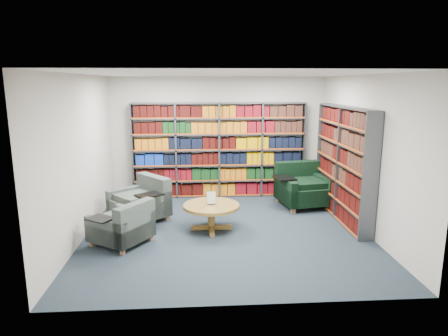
{
  "coord_description": "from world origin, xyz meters",
  "views": [
    {
      "loc": [
        -0.5,
        -6.88,
        2.64
      ],
      "look_at": [
        0.0,
        0.6,
        1.05
      ],
      "focal_mm": 32.0,
      "sensor_mm": 36.0,
      "label": 1
    }
  ],
  "objects": [
    {
      "name": "room_shell",
      "position": [
        0.0,
        0.0,
        1.4
      ],
      "size": [
        5.02,
        5.02,
        2.82
      ],
      "color": "black",
      "rests_on": "ground"
    },
    {
      "name": "coffee_table",
      "position": [
        -0.27,
        0.08,
        0.39
      ],
      "size": [
        1.03,
        1.03,
        0.72
      ],
      "color": "olive",
      "rests_on": "ground"
    },
    {
      "name": "chair_teal_left",
      "position": [
        -1.59,
        0.75,
        0.34
      ],
      "size": [
        1.3,
        1.3,
        0.84
      ],
      "color": "#0E2238",
      "rests_on": "ground"
    },
    {
      "name": "bookshelf_back",
      "position": [
        0.0,
        2.34,
        1.1
      ],
      "size": [
        4.0,
        0.28,
        2.2
      ],
      "color": "#47494F",
      "rests_on": "ground"
    },
    {
      "name": "chair_green_right",
      "position": [
        1.78,
        1.5,
        0.37
      ],
      "size": [
        1.29,
        1.17,
        0.93
      ],
      "color": "black",
      "rests_on": "ground"
    },
    {
      "name": "chair_teal_front",
      "position": [
        -1.73,
        -0.5,
        0.3
      ],
      "size": [
        1.14,
        1.14,
        0.75
      ],
      "color": "#0E2238",
      "rests_on": "ground"
    },
    {
      "name": "bookshelf_right",
      "position": [
        2.34,
        0.6,
        1.1
      ],
      "size": [
        0.28,
        2.5,
        2.2
      ],
      "color": "#47494F",
      "rests_on": "ground"
    }
  ]
}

